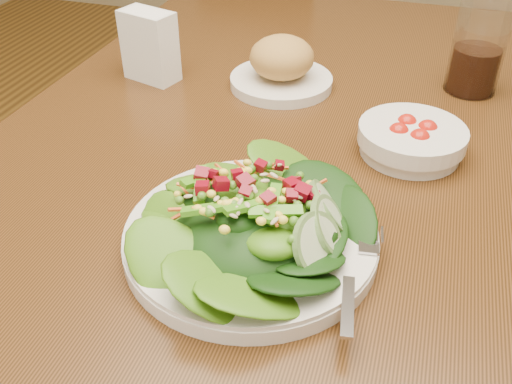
# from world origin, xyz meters

# --- Properties ---
(dining_table) EXTENTS (0.90, 1.40, 0.75)m
(dining_table) POSITION_xyz_m (0.00, 0.00, 0.65)
(dining_table) COLOR #563115
(dining_table) RESTS_ON ground_plane
(chair_far) EXTENTS (0.54, 0.54, 0.89)m
(chair_far) POSITION_xyz_m (-0.27, 0.89, 0.47)
(chair_far) COLOR black
(chair_far) RESTS_ON ground_plane
(salad_plate) EXTENTS (0.29, 0.29, 0.08)m
(salad_plate) POSITION_xyz_m (0.02, -0.25, 0.78)
(salad_plate) COLOR silver
(salad_plate) RESTS_ON dining_table
(bread_plate) EXTENTS (0.18, 0.18, 0.09)m
(bread_plate) POSITION_xyz_m (-0.07, 0.17, 0.79)
(bread_plate) COLOR silver
(bread_plate) RESTS_ON dining_table
(tomato_bowl) EXTENTS (0.15, 0.15, 0.05)m
(tomato_bowl) POSITION_xyz_m (0.17, 0.01, 0.77)
(tomato_bowl) COLOR silver
(tomato_bowl) RESTS_ON dining_table
(drinking_glass) EXTENTS (0.09, 0.09, 0.15)m
(drinking_glass) POSITION_xyz_m (0.25, 0.25, 0.81)
(drinking_glass) COLOR silver
(drinking_glass) RESTS_ON dining_table
(napkin_holder) EXTENTS (0.10, 0.07, 0.12)m
(napkin_holder) POSITION_xyz_m (-0.29, 0.13, 0.81)
(napkin_holder) COLOR white
(napkin_holder) RESTS_ON dining_table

